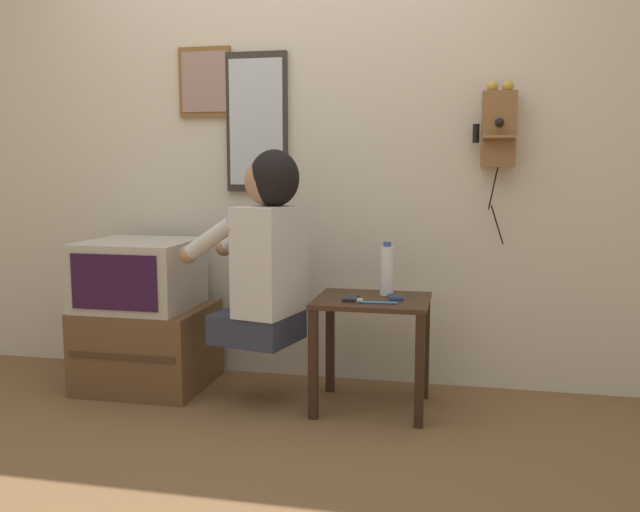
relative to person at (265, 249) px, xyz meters
The scene contains 13 objects.
ground_plane 0.93m from the person, 86.64° to the right, with size 14.00×14.00×0.00m, color brown.
wall_back 0.72m from the person, 86.35° to the left, with size 6.80×0.05×2.55m.
side_table 0.60m from the person, ahead, with size 0.52×0.44×0.53m.
person is the anchor object (origin of this frame).
tv_stand 0.88m from the person, 168.01° to the left, with size 0.61×0.57×0.42m.
television 0.74m from the person, behind, with size 0.54×0.52×0.34m.
wall_phone_antique 1.26m from the person, 21.60° to the left, with size 0.20×0.19×0.78m.
framed_picture 1.05m from the person, 135.27° to the left, with size 0.29×0.03×0.36m.
wall_mirror 0.78m from the person, 111.27° to the left, with size 0.33×0.03×0.72m.
cell_phone_held 0.46m from the person, ahead, with size 0.06×0.13×0.01m.
cell_phone_spare 0.64m from the person, ahead, with size 0.09×0.13×0.01m.
water_bottle 0.58m from the person, 15.76° to the left, with size 0.07×0.07×0.25m.
toothbrush 0.57m from the person, ahead, with size 0.18×0.02×0.02m.
Camera 1 is at (0.88, -2.46, 1.14)m, focal length 38.00 mm.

